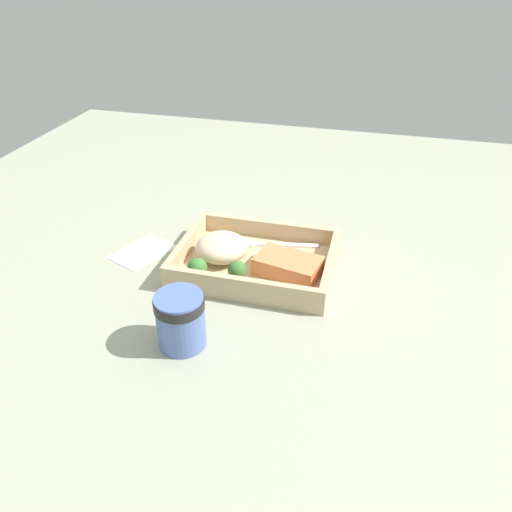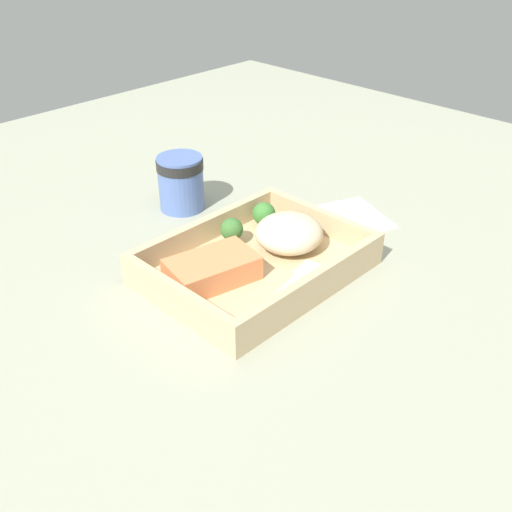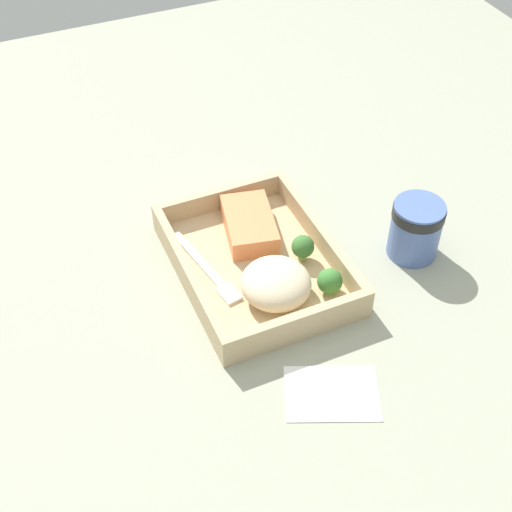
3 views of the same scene
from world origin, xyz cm
name	(u,v)px [view 2 (image 2 of 3)]	position (x,y,z in cm)	size (l,w,h in cm)	color
ground_plane	(256,280)	(0.00, 0.00, -1.00)	(160.00, 160.00, 2.00)	#999C86
takeout_tray	(256,270)	(0.00, 0.00, 0.60)	(27.43, 20.62, 1.20)	tan
tray_rim	(256,255)	(0.00, 0.00, 2.86)	(27.43, 20.62, 3.32)	tan
salmon_fillet	(212,269)	(-6.14, 1.65, 2.76)	(10.93, 6.63, 3.13)	#EC8550
mashed_potatoes	(289,233)	(6.40, 0.00, 3.51)	(9.33, 9.18, 4.63)	beige
broccoli_floret_1	(232,230)	(1.66, 6.22, 3.46)	(3.15, 3.15, 3.93)	#819C52
broccoli_floret_2	(264,214)	(8.55, 6.72, 3.12)	(3.36, 3.36, 3.66)	#7BA45D
fork	(287,288)	(-1.19, -6.52, 1.42)	(15.83, 4.55, 0.44)	white
paper_cup	(181,180)	(5.50, 21.55, 4.76)	(7.21, 7.21, 8.53)	#516CAF
receipt_slip	(356,216)	(22.22, -0.02, 0.12)	(7.85, 11.07, 0.24)	white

